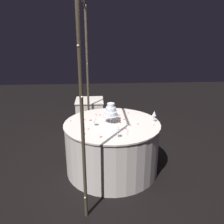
% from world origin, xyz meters
% --- Properties ---
extents(ground_plane, '(12.00, 12.00, 0.00)m').
position_xyz_m(ground_plane, '(0.00, 0.00, 0.00)').
color(ground_plane, black).
extents(decorative_arch, '(1.92, 0.06, 2.33)m').
position_xyz_m(decorative_arch, '(0.00, 0.35, 1.48)').
color(decorative_arch, '#473D2D').
rests_on(decorative_arch, ground).
extents(main_table, '(1.36, 1.36, 0.74)m').
position_xyz_m(main_table, '(0.00, 0.00, 0.37)').
color(main_table, silver).
rests_on(main_table, ground).
extents(side_table, '(0.53, 0.53, 0.71)m').
position_xyz_m(side_table, '(1.30, 0.35, 0.36)').
color(side_table, silver).
rests_on(side_table, ground).
extents(tiered_cake, '(0.22, 0.22, 0.28)m').
position_xyz_m(tiered_cake, '(0.04, 0.01, 0.90)').
color(tiered_cake, silver).
rests_on(tiered_cake, main_table).
extents(wine_glass_0, '(0.06, 0.06, 0.16)m').
position_xyz_m(wine_glass_0, '(0.01, -0.60, 0.86)').
color(wine_glass_0, silver).
rests_on(wine_glass_0, main_table).
extents(wine_glass_1, '(0.06, 0.06, 0.14)m').
position_xyz_m(wine_glass_1, '(-0.09, 0.25, 0.85)').
color(wine_glass_1, silver).
rests_on(wine_glass_1, main_table).
extents(wine_glass_2, '(0.06, 0.06, 0.15)m').
position_xyz_m(wine_glass_2, '(-0.48, -0.04, 0.85)').
color(wine_glass_2, silver).
rests_on(wine_glass_2, main_table).
extents(cake_knife, '(0.29, 0.08, 0.01)m').
position_xyz_m(cake_knife, '(-0.26, -0.19, 0.74)').
color(cake_knife, silver).
rests_on(cake_knife, main_table).
extents(rose_petal_0, '(0.02, 0.03, 0.00)m').
position_xyz_m(rose_petal_0, '(0.36, 0.22, 0.74)').
color(rose_petal_0, red).
rests_on(rose_petal_0, main_table).
extents(rose_petal_1, '(0.03, 0.03, 0.00)m').
position_xyz_m(rose_petal_1, '(0.15, 0.39, 0.74)').
color(rose_petal_1, red).
rests_on(rose_petal_1, main_table).
extents(rose_petal_2, '(0.03, 0.04, 0.00)m').
position_xyz_m(rose_petal_2, '(0.01, -0.12, 0.74)').
color(rose_petal_2, red).
rests_on(rose_petal_2, main_table).
extents(rose_petal_3, '(0.04, 0.05, 0.00)m').
position_xyz_m(rose_petal_3, '(0.12, 0.31, 0.74)').
color(rose_petal_3, red).
rests_on(rose_petal_3, main_table).
extents(rose_petal_4, '(0.03, 0.04, 0.00)m').
position_xyz_m(rose_petal_4, '(0.31, -0.13, 0.74)').
color(rose_petal_4, red).
rests_on(rose_petal_4, main_table).
extents(rose_petal_5, '(0.04, 0.04, 0.00)m').
position_xyz_m(rose_petal_5, '(0.35, 0.16, 0.74)').
color(rose_petal_5, red).
rests_on(rose_petal_5, main_table).
extents(rose_petal_6, '(0.02, 0.03, 0.00)m').
position_xyz_m(rose_petal_6, '(0.38, 0.46, 0.74)').
color(rose_petal_6, red).
rests_on(rose_petal_6, main_table).
extents(rose_petal_7, '(0.03, 0.03, 0.00)m').
position_xyz_m(rose_petal_7, '(0.14, 0.29, 0.74)').
color(rose_petal_7, red).
rests_on(rose_petal_7, main_table).
extents(rose_petal_8, '(0.04, 0.03, 0.00)m').
position_xyz_m(rose_petal_8, '(0.40, -0.29, 0.74)').
color(rose_petal_8, red).
rests_on(rose_petal_8, main_table).
extents(rose_petal_9, '(0.02, 0.03, 0.00)m').
position_xyz_m(rose_petal_9, '(0.12, -0.19, 0.74)').
color(rose_petal_9, red).
rests_on(rose_petal_9, main_table).
extents(rose_petal_10, '(0.02, 0.03, 0.00)m').
position_xyz_m(rose_petal_10, '(-0.19, 0.33, 0.74)').
color(rose_petal_10, red).
rests_on(rose_petal_10, main_table).
extents(rose_petal_11, '(0.03, 0.04, 0.00)m').
position_xyz_m(rose_petal_11, '(-0.22, -0.17, 0.74)').
color(rose_petal_11, red).
rests_on(rose_petal_11, main_table).
extents(rose_petal_12, '(0.03, 0.04, 0.00)m').
position_xyz_m(rose_petal_12, '(-0.45, 0.17, 0.74)').
color(rose_petal_12, red).
rests_on(rose_petal_12, main_table).
extents(rose_petal_13, '(0.04, 0.03, 0.00)m').
position_xyz_m(rose_petal_13, '(0.41, 0.07, 0.74)').
color(rose_petal_13, red).
rests_on(rose_petal_13, main_table).
extents(rose_petal_14, '(0.03, 0.03, 0.00)m').
position_xyz_m(rose_petal_14, '(0.12, 0.59, 0.74)').
color(rose_petal_14, red).
rests_on(rose_petal_14, main_table).
extents(rose_petal_15, '(0.03, 0.03, 0.00)m').
position_xyz_m(rose_petal_15, '(-0.11, -0.57, 0.74)').
color(rose_petal_15, red).
rests_on(rose_petal_15, main_table).
extents(rose_petal_16, '(0.04, 0.03, 0.00)m').
position_xyz_m(rose_petal_16, '(-0.11, -0.25, 0.74)').
color(rose_petal_16, red).
rests_on(rose_petal_16, main_table).
extents(rose_petal_17, '(0.03, 0.03, 0.00)m').
position_xyz_m(rose_petal_17, '(-0.07, -0.36, 0.74)').
color(rose_petal_17, red).
rests_on(rose_petal_17, main_table).
extents(rose_petal_18, '(0.04, 0.04, 0.00)m').
position_xyz_m(rose_petal_18, '(0.25, -0.05, 0.74)').
color(rose_petal_18, red).
rests_on(rose_petal_18, main_table).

